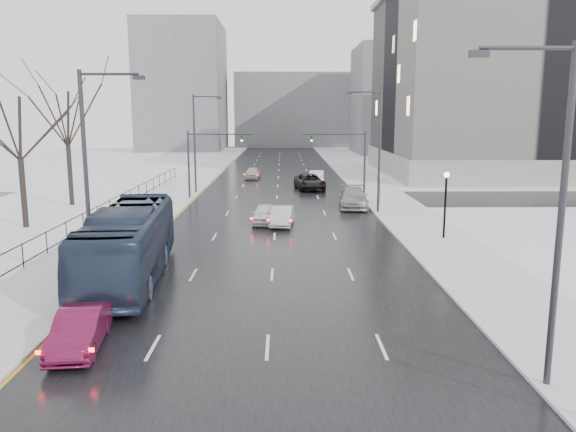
{
  "coord_description": "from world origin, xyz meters",
  "views": [
    {
      "loc": [
        0.53,
        -5.47,
        8.06
      ],
      "look_at": [
        0.84,
        25.1,
        2.5
      ],
      "focal_mm": 35.0,
      "sensor_mm": 36.0,
      "label": 1
    }
  ],
  "objects_px": {
    "lamppost_r_mid": "(446,195)",
    "sedan_right_cross": "(310,182)",
    "streetlight_r_mid": "(377,145)",
    "sedan_right_far": "(353,198)",
    "mast_signal_right": "(354,156)",
    "mast_signal_left": "(200,156)",
    "streetlight_r_near": "(554,202)",
    "sedan_left_near": "(80,330)",
    "streetlight_l_near": "(91,169)",
    "bus": "(129,243)",
    "sedan_center_near": "(265,214)",
    "tree_park_d": "(26,229)",
    "no_uturn_sign": "(380,180)",
    "tree_park_e": "(72,206)",
    "streetlight_l_far": "(197,139)",
    "sedan_center_far": "(253,173)",
    "sedan_right_distant": "(316,177)",
    "sedan_right_near": "(282,216)"
  },
  "relations": [
    {
      "from": "bus",
      "to": "streetlight_r_mid",
      "type": "bearing_deg",
      "value": 45.82
    },
    {
      "from": "lamppost_r_mid",
      "to": "sedan_left_near",
      "type": "distance_m",
      "value": 24.53
    },
    {
      "from": "sedan_right_near",
      "to": "bus",
      "type": "bearing_deg",
      "value": -113.79
    },
    {
      "from": "streetlight_l_near",
      "to": "mast_signal_left",
      "type": "relative_size",
      "value": 1.54
    },
    {
      "from": "bus",
      "to": "tree_park_d",
      "type": "bearing_deg",
      "value": 125.47
    },
    {
      "from": "lamppost_r_mid",
      "to": "mast_signal_left",
      "type": "xyz_separation_m",
      "value": [
        -18.33,
        18.0,
        1.16
      ]
    },
    {
      "from": "bus",
      "to": "sedan_right_far",
      "type": "height_order",
      "value": "bus"
    },
    {
      "from": "sedan_right_far",
      "to": "sedan_center_far",
      "type": "xyz_separation_m",
      "value": [
        -9.92,
        22.22,
        -0.12
      ]
    },
    {
      "from": "sedan_right_cross",
      "to": "sedan_right_distant",
      "type": "height_order",
      "value": "sedan_right_cross"
    },
    {
      "from": "bus",
      "to": "sedan_right_cross",
      "type": "bearing_deg",
      "value": 67.5
    },
    {
      "from": "streetlight_l_far",
      "to": "sedan_right_cross",
      "type": "relative_size",
      "value": 1.66
    },
    {
      "from": "tree_park_e",
      "to": "sedan_center_far",
      "type": "distance_m",
      "value": 25.86
    },
    {
      "from": "streetlight_r_near",
      "to": "streetlight_l_far",
      "type": "height_order",
      "value": "same"
    },
    {
      "from": "streetlight_l_near",
      "to": "bus",
      "type": "relative_size",
      "value": 0.78
    },
    {
      "from": "sedan_right_near",
      "to": "mast_signal_right",
      "type": "bearing_deg",
      "value": 68.12
    },
    {
      "from": "lamppost_r_mid",
      "to": "no_uturn_sign",
      "type": "distance_m",
      "value": 14.13
    },
    {
      "from": "no_uturn_sign",
      "to": "bus",
      "type": "relative_size",
      "value": 0.21
    },
    {
      "from": "streetlight_r_mid",
      "to": "sedan_center_near",
      "type": "bearing_deg",
      "value": -153.81
    },
    {
      "from": "bus",
      "to": "sedan_right_near",
      "type": "xyz_separation_m",
      "value": [
        7.5,
        13.41,
        -1.09
      ]
    },
    {
      "from": "no_uturn_sign",
      "to": "streetlight_r_near",
      "type": "bearing_deg",
      "value": -91.74
    },
    {
      "from": "sedan_left_near",
      "to": "tree_park_d",
      "type": "bearing_deg",
      "value": 111.41
    },
    {
      "from": "streetlight_l_far",
      "to": "sedan_right_cross",
      "type": "distance_m",
      "value": 12.85
    },
    {
      "from": "tree_park_e",
      "to": "bus",
      "type": "xyz_separation_m",
      "value": [
        11.2,
        -22.64,
        1.83
      ]
    },
    {
      "from": "tree_park_e",
      "to": "bus",
      "type": "relative_size",
      "value": 1.05
    },
    {
      "from": "sedan_right_distant",
      "to": "sedan_right_near",
      "type": "bearing_deg",
      "value": -93.06
    },
    {
      "from": "streetlight_r_near",
      "to": "lamppost_r_mid",
      "type": "xyz_separation_m",
      "value": [
        2.83,
        20.0,
        -2.67
      ]
    },
    {
      "from": "mast_signal_right",
      "to": "mast_signal_left",
      "type": "distance_m",
      "value": 14.65
    },
    {
      "from": "sedan_left_near",
      "to": "sedan_right_far",
      "type": "height_order",
      "value": "sedan_right_far"
    },
    {
      "from": "streetlight_r_mid",
      "to": "streetlight_r_near",
      "type": "bearing_deg",
      "value": -90.0
    },
    {
      "from": "mast_signal_right",
      "to": "mast_signal_left",
      "type": "xyz_separation_m",
      "value": [
        -14.65,
        0.0,
        0.0
      ]
    },
    {
      "from": "streetlight_r_mid",
      "to": "sedan_right_far",
      "type": "height_order",
      "value": "streetlight_r_mid"
    },
    {
      "from": "streetlight_r_near",
      "to": "streetlight_l_near",
      "type": "relative_size",
      "value": 1.0
    },
    {
      "from": "tree_park_e",
      "to": "lamppost_r_mid",
      "type": "height_order",
      "value": "tree_park_e"
    },
    {
      "from": "streetlight_r_near",
      "to": "bus",
      "type": "height_order",
      "value": "streetlight_r_near"
    },
    {
      "from": "streetlight_r_near",
      "to": "sedan_right_far",
      "type": "height_order",
      "value": "streetlight_r_near"
    },
    {
      "from": "no_uturn_sign",
      "to": "sedan_center_near",
      "type": "height_order",
      "value": "no_uturn_sign"
    },
    {
      "from": "sedan_center_far",
      "to": "sedan_center_near",
      "type": "bearing_deg",
      "value": -82.11
    },
    {
      "from": "sedan_center_near",
      "to": "tree_park_d",
      "type": "bearing_deg",
      "value": -172.38
    },
    {
      "from": "sedan_left_near",
      "to": "bus",
      "type": "distance_m",
      "value": 8.51
    },
    {
      "from": "mast_signal_left",
      "to": "sedan_right_distant",
      "type": "distance_m",
      "value": 16.92
    },
    {
      "from": "lamppost_r_mid",
      "to": "no_uturn_sign",
      "type": "xyz_separation_m",
      "value": [
        -1.8,
        14.0,
        -0.64
      ]
    },
    {
      "from": "mast_signal_right",
      "to": "sedan_left_near",
      "type": "distance_m",
      "value": 37.83
    },
    {
      "from": "lamppost_r_mid",
      "to": "sedan_right_cross",
      "type": "xyz_separation_m",
      "value": [
        -7.52,
        24.67,
        -2.07
      ]
    },
    {
      "from": "tree_park_d",
      "to": "sedan_left_near",
      "type": "bearing_deg",
      "value": -61.75
    },
    {
      "from": "streetlight_r_near",
      "to": "mast_signal_right",
      "type": "height_order",
      "value": "streetlight_r_near"
    },
    {
      "from": "mast_signal_left",
      "to": "sedan_center_far",
      "type": "height_order",
      "value": "mast_signal_left"
    },
    {
      "from": "streetlight_l_near",
      "to": "mast_signal_left",
      "type": "bearing_deg",
      "value": 88.28
    },
    {
      "from": "tree_park_d",
      "to": "tree_park_e",
      "type": "xyz_separation_m",
      "value": [
        -0.4,
        10.0,
        0.0
      ]
    },
    {
      "from": "streetlight_r_near",
      "to": "sedan_right_near",
      "type": "distance_m",
      "value": 26.39
    },
    {
      "from": "streetlight_l_near",
      "to": "streetlight_l_far",
      "type": "bearing_deg",
      "value": 90.0
    }
  ]
}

